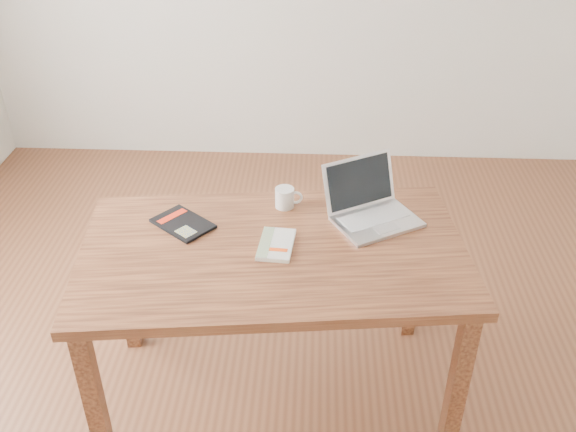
{
  "coord_description": "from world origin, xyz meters",
  "views": [
    {
      "loc": [
        0.16,
        -2.06,
        2.09
      ],
      "look_at": [
        0.07,
        -0.14,
        0.85
      ],
      "focal_mm": 40.0,
      "sensor_mm": 36.0,
      "label": 1
    }
  ],
  "objects_px": {
    "white_guidebook": "(276,245)",
    "laptop": "(370,207)",
    "black_guidebook": "(183,223)",
    "coffee_mug": "(285,197)",
    "desk": "(274,268)"
  },
  "relations": [
    {
      "from": "black_guidebook",
      "to": "laptop",
      "type": "xyz_separation_m",
      "value": [
        0.71,
        0.09,
        0.04
      ]
    },
    {
      "from": "desk",
      "to": "laptop",
      "type": "relative_size",
      "value": 3.63
    },
    {
      "from": "black_guidebook",
      "to": "white_guidebook",
      "type": "bearing_deg",
      "value": -69.03
    },
    {
      "from": "white_guidebook",
      "to": "coffee_mug",
      "type": "bearing_deg",
      "value": 90.91
    },
    {
      "from": "desk",
      "to": "coffee_mug",
      "type": "relative_size",
      "value": 13.38
    },
    {
      "from": "desk",
      "to": "coffee_mug",
      "type": "height_order",
      "value": "coffee_mug"
    },
    {
      "from": "black_guidebook",
      "to": "laptop",
      "type": "distance_m",
      "value": 0.72
    },
    {
      "from": "black_guidebook",
      "to": "coffee_mug",
      "type": "relative_size",
      "value": 2.43
    },
    {
      "from": "coffee_mug",
      "to": "black_guidebook",
      "type": "bearing_deg",
      "value": -162.2
    },
    {
      "from": "white_guidebook",
      "to": "laptop",
      "type": "xyz_separation_m",
      "value": [
        0.35,
        0.21,
        0.04
      ]
    },
    {
      "from": "coffee_mug",
      "to": "white_guidebook",
      "type": "bearing_deg",
      "value": -97.73
    },
    {
      "from": "white_guidebook",
      "to": "laptop",
      "type": "height_order",
      "value": "laptop"
    },
    {
      "from": "laptop",
      "to": "white_guidebook",
      "type": "bearing_deg",
      "value": -178.38
    },
    {
      "from": "desk",
      "to": "black_guidebook",
      "type": "height_order",
      "value": "black_guidebook"
    },
    {
      "from": "laptop",
      "to": "coffee_mug",
      "type": "distance_m",
      "value": 0.34
    }
  ]
}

